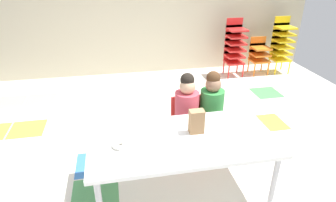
% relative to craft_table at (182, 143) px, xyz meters
% --- Properties ---
extents(ground_plane, '(6.31, 5.52, 0.02)m').
position_rel_craft_table_xyz_m(ground_plane, '(0.09, 0.54, -0.53)').
color(ground_plane, silver).
extents(back_wall, '(6.31, 0.10, 2.44)m').
position_rel_craft_table_xyz_m(back_wall, '(0.09, 3.29, 0.69)').
color(back_wall, beige).
rests_on(back_wall, ground_plane).
extents(craft_table, '(1.63, 0.82, 0.57)m').
position_rel_craft_table_xyz_m(craft_table, '(0.00, 0.00, 0.00)').
color(craft_table, white).
rests_on(craft_table, ground_plane).
extents(seated_child_near_camera, '(0.33, 0.33, 0.92)m').
position_rel_craft_table_xyz_m(seated_child_near_camera, '(0.20, 0.64, 0.03)').
color(seated_child_near_camera, red).
rests_on(seated_child_near_camera, ground_plane).
extents(seated_child_middle_seat, '(0.32, 0.31, 0.92)m').
position_rel_craft_table_xyz_m(seated_child_middle_seat, '(0.49, 0.64, 0.03)').
color(seated_child_middle_seat, red).
rests_on(seated_child_middle_seat, ground_plane).
extents(kid_chair_red_stack, '(0.32, 0.30, 1.04)m').
position_rel_craft_table_xyz_m(kid_chair_red_stack, '(1.66, 2.79, 0.05)').
color(kid_chair_red_stack, red).
rests_on(kid_chair_red_stack, ground_plane).
extents(kid_chair_orange_stack, '(0.32, 0.30, 0.68)m').
position_rel_craft_table_xyz_m(kid_chair_orange_stack, '(2.16, 2.78, -0.13)').
color(kid_chair_orange_stack, orange).
rests_on(kid_chair_orange_stack, ground_plane).
extents(kid_chair_yellow_stack, '(0.32, 0.30, 1.04)m').
position_rel_craft_table_xyz_m(kid_chair_yellow_stack, '(2.59, 2.79, 0.05)').
color(kid_chair_yellow_stack, yellow).
rests_on(kid_chair_yellow_stack, ground_plane).
extents(paper_bag_brown, '(0.13, 0.09, 0.22)m').
position_rel_craft_table_xyz_m(paper_bag_brown, '(0.15, 0.07, 0.16)').
color(paper_bag_brown, '#9E754C').
rests_on(paper_bag_brown, craft_table).
extents(paper_plate_near_edge, '(0.18, 0.18, 0.01)m').
position_rel_craft_table_xyz_m(paper_plate_near_edge, '(-0.55, -0.04, 0.05)').
color(paper_plate_near_edge, white).
rests_on(paper_plate_near_edge, craft_table).
extents(paper_plate_center_table, '(0.18, 0.18, 0.01)m').
position_rel_craft_table_xyz_m(paper_plate_center_table, '(-0.21, 0.00, 0.05)').
color(paper_plate_center_table, white).
rests_on(paper_plate_center_table, craft_table).
extents(donut_powdered_on_plate, '(0.12, 0.12, 0.04)m').
position_rel_craft_table_xyz_m(donut_powdered_on_plate, '(-0.55, -0.04, 0.07)').
color(donut_powdered_on_plate, white).
rests_on(donut_powdered_on_plate, craft_table).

